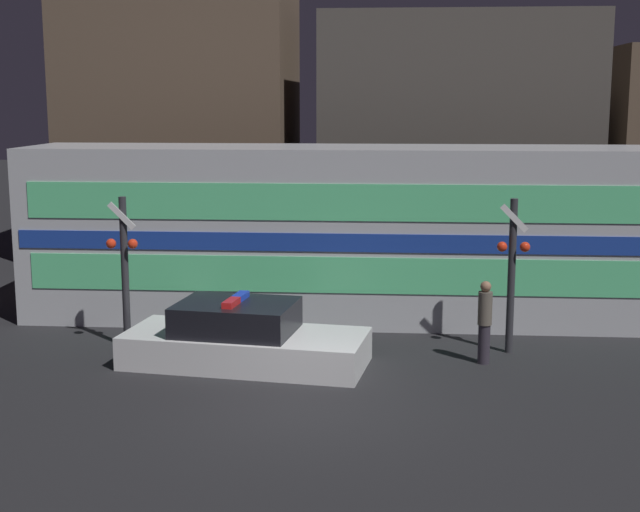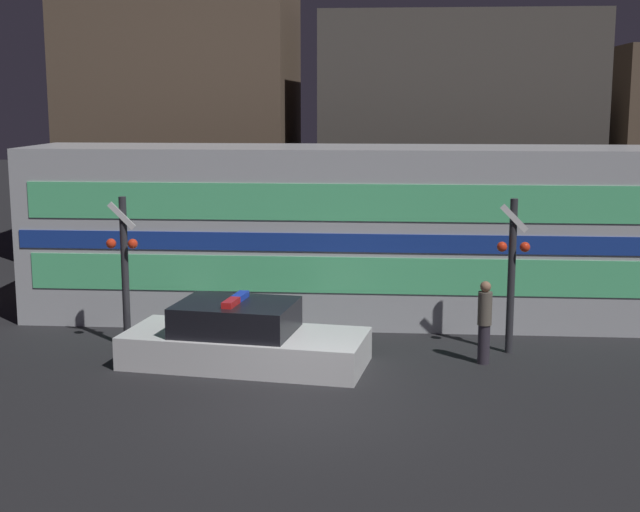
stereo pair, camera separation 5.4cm
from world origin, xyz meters
name	(u,v)px [view 2 (the right image)]	position (x,y,z in m)	size (l,w,h in m)	color
ground_plane	(303,407)	(0.00, 0.00, 0.00)	(120.00, 120.00, 0.00)	black
train	(382,233)	(1.24, 6.46, 2.03)	(16.71, 2.95, 4.05)	#B7BABF
police_car	(243,340)	(-1.42, 2.38, 0.50)	(4.93, 2.59, 1.36)	silver
pedestrian	(484,321)	(3.30, 2.81, 0.85)	(0.28, 0.28, 1.66)	#2D2833
crossing_signal_near	(512,270)	(3.90, 3.61, 1.74)	(0.66, 0.32, 3.18)	#2D2D33
crossing_signal_far	(124,266)	(-4.06, 3.42, 1.74)	(0.66, 0.32, 3.18)	#2D2D33
building_left	(186,105)	(-5.00, 13.48, 4.96)	(6.68, 5.59, 9.92)	brown
building_center	(454,144)	(3.36, 13.30, 3.79)	(7.99, 5.31, 7.59)	#47423D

